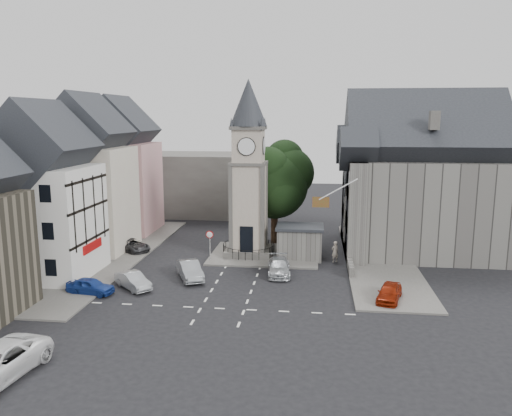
# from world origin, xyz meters

# --- Properties ---
(ground) EXTENTS (120.00, 120.00, 0.00)m
(ground) POSITION_xyz_m (0.00, 0.00, 0.00)
(ground) COLOR black
(ground) RESTS_ON ground
(pavement_west) EXTENTS (6.00, 30.00, 0.14)m
(pavement_west) POSITION_xyz_m (-12.50, 6.00, 0.07)
(pavement_west) COLOR #595651
(pavement_west) RESTS_ON ground
(pavement_east) EXTENTS (6.00, 26.00, 0.14)m
(pavement_east) POSITION_xyz_m (12.00, 8.00, 0.07)
(pavement_east) COLOR #595651
(pavement_east) RESTS_ON ground
(central_island) EXTENTS (10.00, 8.00, 0.16)m
(central_island) POSITION_xyz_m (1.50, 8.00, 0.08)
(central_island) COLOR #595651
(central_island) RESTS_ON ground
(road_markings) EXTENTS (20.00, 8.00, 0.01)m
(road_markings) POSITION_xyz_m (0.00, -5.50, 0.01)
(road_markings) COLOR silver
(road_markings) RESTS_ON ground
(clock_tower) EXTENTS (4.86, 4.86, 16.25)m
(clock_tower) POSITION_xyz_m (0.00, 7.99, 8.12)
(clock_tower) COLOR #4C4944
(clock_tower) RESTS_ON ground
(stone_shelter) EXTENTS (4.30, 3.30, 3.08)m
(stone_shelter) POSITION_xyz_m (4.80, 7.50, 1.55)
(stone_shelter) COLOR #575551
(stone_shelter) RESTS_ON ground
(town_tree) EXTENTS (7.20, 7.20, 10.80)m
(town_tree) POSITION_xyz_m (2.00, 13.00, 6.97)
(town_tree) COLOR black
(town_tree) RESTS_ON ground
(warning_sign_post) EXTENTS (0.70, 0.19, 2.85)m
(warning_sign_post) POSITION_xyz_m (-3.20, 5.43, 2.03)
(warning_sign_post) COLOR black
(warning_sign_post) RESTS_ON ground
(terrace_pink) EXTENTS (8.10, 7.60, 12.80)m
(terrace_pink) POSITION_xyz_m (-15.50, 16.00, 6.58)
(terrace_pink) COLOR #CE8D94
(terrace_pink) RESTS_ON ground
(terrace_cream) EXTENTS (8.10, 7.60, 12.80)m
(terrace_cream) POSITION_xyz_m (-15.50, 8.00, 6.58)
(terrace_cream) COLOR beige
(terrace_cream) RESTS_ON ground
(terrace_tudor) EXTENTS (8.10, 7.60, 12.00)m
(terrace_tudor) POSITION_xyz_m (-15.50, 0.00, 6.19)
(terrace_tudor) COLOR silver
(terrace_tudor) RESTS_ON ground
(backdrop_west) EXTENTS (20.00, 10.00, 8.00)m
(backdrop_west) POSITION_xyz_m (-12.00, 28.00, 4.00)
(backdrop_west) COLOR #4C4944
(backdrop_west) RESTS_ON ground
(east_building) EXTENTS (14.40, 11.40, 12.60)m
(east_building) POSITION_xyz_m (15.59, 11.00, 6.26)
(east_building) COLOR #575551
(east_building) RESTS_ON ground
(east_boundary_wall) EXTENTS (0.40, 16.00, 0.90)m
(east_boundary_wall) POSITION_xyz_m (9.20, 10.00, 0.45)
(east_boundary_wall) COLOR #575551
(east_boundary_wall) RESTS_ON ground
(flagpole) EXTENTS (3.68, 0.10, 2.74)m
(flagpole) POSITION_xyz_m (8.00, 4.00, 7.00)
(flagpole) COLOR white
(flagpole) RESTS_ON ground
(car_west_blue) EXTENTS (3.73, 1.92, 1.21)m
(car_west_blue) POSITION_xyz_m (-10.22, -3.82, 0.61)
(car_west_blue) COLOR navy
(car_west_blue) RESTS_ON ground
(car_west_silver) EXTENTS (3.68, 3.50, 1.24)m
(car_west_silver) POSITION_xyz_m (-7.51, -2.30, 0.62)
(car_west_silver) COLOR #A4A8AC
(car_west_silver) RESTS_ON ground
(car_west_grey) EXTENTS (4.74, 4.18, 1.22)m
(car_west_grey) POSITION_xyz_m (-11.50, 7.89, 0.61)
(car_west_grey) COLOR #2C2C2E
(car_west_grey) RESTS_ON ground
(car_island_silver) EXTENTS (3.29, 4.59, 1.44)m
(car_island_silver) POSITION_xyz_m (-3.81, 0.50, 0.72)
(car_island_silver) COLOR #94989C
(car_island_silver) RESTS_ON ground
(car_island_east) EXTENTS (2.19, 4.59, 1.29)m
(car_island_east) POSITION_xyz_m (3.27, 2.49, 0.65)
(car_island_east) COLOR #B1B5BA
(car_island_east) RESTS_ON ground
(car_east_red) EXTENTS (2.45, 3.94, 1.25)m
(car_east_red) POSITION_xyz_m (11.50, -2.67, 0.63)
(car_east_red) COLOR maroon
(car_east_red) RESTS_ON ground
(pedestrian) EXTENTS (0.84, 0.77, 1.92)m
(pedestrian) POSITION_xyz_m (8.00, 6.62, 0.96)
(pedestrian) COLOR beige
(pedestrian) RESTS_ON ground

